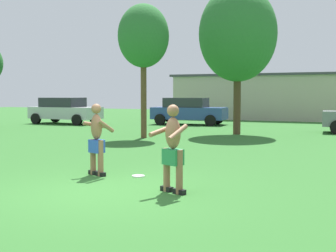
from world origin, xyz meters
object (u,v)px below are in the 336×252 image
(player_in_green, at_px, (173,147))
(car_silver_mid_lot, at_px, (65,110))
(frisbee, at_px, (138,176))
(car_blue_near_post, at_px, (188,111))
(player_near, at_px, (97,138))
(tree_behind_players, at_px, (238,34))
(tree_left_field, at_px, (143,37))

(player_in_green, height_order, car_silver_mid_lot, player_in_green)
(frisbee, distance_m, car_blue_near_post, 17.09)
(frisbee, relative_size, car_silver_mid_lot, 0.07)
(player_near, distance_m, frisbee, 1.27)
(player_in_green, distance_m, car_silver_mid_lot, 20.34)
(tree_behind_players, bearing_deg, player_in_green, -79.79)
(player_in_green, relative_size, car_silver_mid_lot, 0.38)
(player_in_green, distance_m, car_blue_near_post, 18.66)
(player_in_green, xyz_separation_m, tree_left_field, (-5.30, 9.18, 3.29))
(player_in_green, bearing_deg, frisbee, 138.32)
(player_in_green, bearing_deg, player_near, 156.70)
(car_silver_mid_lot, relative_size, tree_behind_players, 0.65)
(frisbee, relative_size, tree_left_field, 0.05)
(frisbee, bearing_deg, tree_behind_players, 94.47)
(frisbee, height_order, tree_behind_players, tree_behind_players)
(tree_left_field, bearing_deg, frisbee, -63.70)
(tree_left_field, bearing_deg, player_in_green, -60.00)
(player_near, xyz_separation_m, car_silver_mid_lot, (-11.37, 14.07, -0.02))
(car_blue_near_post, xyz_separation_m, car_silver_mid_lot, (-7.09, -2.41, 0.00))
(frisbee, bearing_deg, car_blue_near_post, 107.79)
(player_in_green, bearing_deg, car_blue_near_post, 110.63)
(player_near, bearing_deg, player_in_green, -23.30)
(player_near, xyz_separation_m, tree_behind_players, (0.06, 11.42, 3.63))
(player_in_green, xyz_separation_m, tree_behind_players, (-2.24, 12.41, 3.61))
(player_near, bearing_deg, tree_left_field, 110.14)
(player_near, xyz_separation_m, player_in_green, (2.30, -0.99, 0.02))
(tree_left_field, bearing_deg, tree_behind_players, 46.50)
(frisbee, bearing_deg, car_silver_mid_lot, 131.63)
(player_near, distance_m, tree_left_field, 9.33)
(player_near, bearing_deg, car_silver_mid_lot, 128.95)
(car_blue_near_post, xyz_separation_m, tree_behind_players, (4.34, -5.05, 3.65))
(player_near, distance_m, car_blue_near_post, 17.02)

